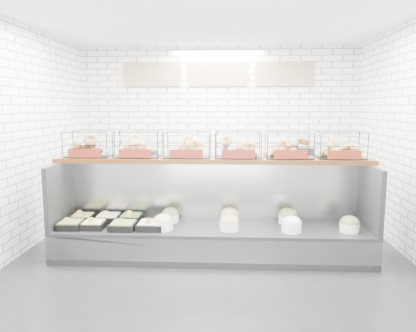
{
  "coord_description": "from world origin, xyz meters",
  "views": [
    {
      "loc": [
        0.21,
        -4.75,
        1.91
      ],
      "look_at": [
        -0.06,
        0.45,
        1.16
      ],
      "focal_mm": 35.0,
      "sensor_mm": 36.0,
      "label": 1
    }
  ],
  "objects": [
    {
      "name": "ground",
      "position": [
        0.0,
        0.0,
        0.0
      ],
      "size": [
        5.5,
        5.5,
        0.0
      ],
      "primitive_type": "plane",
      "color": "black",
      "rests_on": "ground"
    },
    {
      "name": "prep_counter",
      "position": [
        -0.0,
        2.43,
        0.47
      ],
      "size": [
        4.0,
        0.6,
        1.2
      ],
      "color": "#93969B",
      "rests_on": "ground"
    },
    {
      "name": "display_case",
      "position": [
        -0.02,
        0.34,
        0.33
      ],
      "size": [
        4.0,
        0.9,
        1.2
      ],
      "color": "black",
      "rests_on": "ground"
    },
    {
      "name": "bagel_shelf",
      "position": [
        -0.0,
        0.52,
        1.39
      ],
      "size": [
        4.1,
        0.5,
        0.4
      ],
      "color": "#3B1E0C",
      "rests_on": "display_case"
    },
    {
      "name": "room_shell",
      "position": [
        0.0,
        0.6,
        2.06
      ],
      "size": [
        5.02,
        5.51,
        3.01
      ],
      "color": "white",
      "rests_on": "ground"
    }
  ]
}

